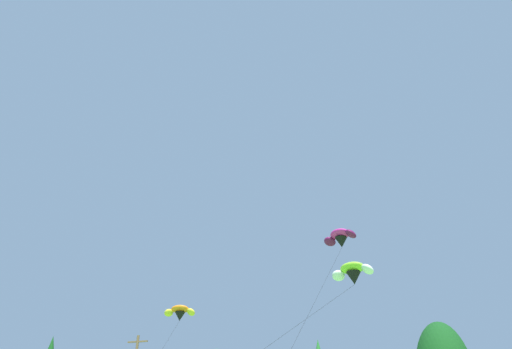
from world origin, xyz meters
The scene contains 3 objects.
parafoil_kite_high_orange centered at (-8.46, 36.30, 12.22)m, with size 7.82×20.21×11.31m.
parafoil_kite_mid_magenta centered at (5.06, 39.08, 18.33)m, with size 4.63×20.76×17.97m.
parafoil_kite_far_lime_white centered at (6.74, 30.27, 12.37)m, with size 10.28×14.51×11.51m.
Camera 1 is at (9.93, -0.78, 2.64)m, focal length 33.95 mm.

